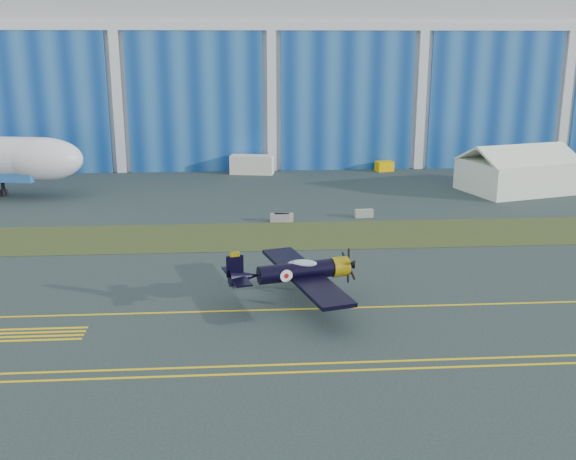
{
  "coord_description": "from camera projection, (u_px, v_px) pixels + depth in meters",
  "views": [
    {
      "loc": [
        -4.54,
        -49.59,
        18.39
      ],
      "look_at": [
        -0.71,
        5.19,
        3.04
      ],
      "focal_mm": 42.0,
      "sensor_mm": 36.0,
      "label": 1
    }
  ],
  "objects": [
    {
      "name": "warbird",
      "position": [
        297.0,
        271.0,
        48.53
      ],
      "size": [
        13.81,
        15.39,
        3.87
      ],
      "rotation": [
        0.0,
        0.0,
        0.26
      ],
      "color": "black",
      "rests_on": "ground"
    },
    {
      "name": "hangar",
      "position": [
        266.0,
        62.0,
        117.84
      ],
      "size": [
        220.0,
        45.7,
        30.0
      ],
      "color": "silver",
      "rests_on": "ground"
    },
    {
      "name": "tug",
      "position": [
        384.0,
        166.0,
        99.47
      ],
      "size": [
        2.78,
        2.13,
        1.44
      ],
      "primitive_type": "cube",
      "rotation": [
        0.0,
        0.0,
        0.26
      ],
      "color": "#F2B300",
      "rests_on": "ground"
    },
    {
      "name": "edge_line_far",
      "position": [
        322.0,
        363.0,
        39.93
      ],
      "size": [
        80.0,
        0.2,
        0.02
      ],
      "primitive_type": "cube",
      "color": "yellow",
      "rests_on": "ground"
    },
    {
      "name": "barrier_a",
      "position": [
        280.0,
        218.0,
        71.26
      ],
      "size": [
        2.04,
        0.74,
        0.9
      ],
      "primitive_type": "cube",
      "rotation": [
        0.0,
        0.0,
        -0.07
      ],
      "color": "gray",
      "rests_on": "ground"
    },
    {
      "name": "edge_line_near",
      "position": [
        324.0,
        371.0,
        38.97
      ],
      "size": [
        80.0,
        0.2,
        0.02
      ],
      "primitive_type": "cube",
      "color": "yellow",
      "rests_on": "ground"
    },
    {
      "name": "tent",
      "position": [
        518.0,
        168.0,
        85.39
      ],
      "size": [
        15.15,
        12.75,
        6.06
      ],
      "rotation": [
        0.0,
        0.0,
        0.28
      ],
      "color": "white",
      "rests_on": "ground"
    },
    {
      "name": "hold_short_ladder",
      "position": [
        38.0,
        334.0,
        43.91
      ],
      "size": [
        6.0,
        2.4,
        0.02
      ],
      "primitive_type": null,
      "color": "yellow",
      "rests_on": "ground"
    },
    {
      "name": "barrier_c",
      "position": [
        364.0,
        213.0,
        73.12
      ],
      "size": [
        2.04,
        0.77,
        0.9
      ],
      "primitive_type": "cube",
      "rotation": [
        0.0,
        0.0,
        0.09
      ],
      "color": "gray",
      "rests_on": "ground"
    },
    {
      "name": "barrier_b",
      "position": [
        284.0,
        218.0,
        71.35
      ],
      "size": [
        2.01,
        0.64,
        0.9
      ],
      "primitive_type": "cube",
      "rotation": [
        0.0,
        0.0,
        -0.02
      ],
      "color": "#9F948B",
      "rests_on": "ground"
    },
    {
      "name": "ground",
      "position": [
        302.0,
        285.0,
        52.9
      ],
      "size": [
        260.0,
        260.0,
        0.0
      ],
      "primitive_type": "plane",
      "color": "#2B3839",
      "rests_on": "ground"
    },
    {
      "name": "grass_median",
      "position": [
        289.0,
        235.0,
        66.35
      ],
      "size": [
        260.0,
        10.0,
        0.02
      ],
      "primitive_type": "cube",
      "color": "#475128",
      "rests_on": "ground"
    },
    {
      "name": "shipping_container",
      "position": [
        252.0,
        165.0,
        97.22
      ],
      "size": [
        6.49,
        3.58,
        2.66
      ],
      "primitive_type": "cube",
      "rotation": [
        0.0,
        0.0,
        -0.19
      ],
      "color": "white",
      "rests_on": "ground"
    },
    {
      "name": "taxiway_centreline",
      "position": [
        308.0,
        309.0,
        48.1
      ],
      "size": [
        200.0,
        0.2,
        0.02
      ],
      "primitive_type": "cube",
      "color": "yellow",
      "rests_on": "ground"
    }
  ]
}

